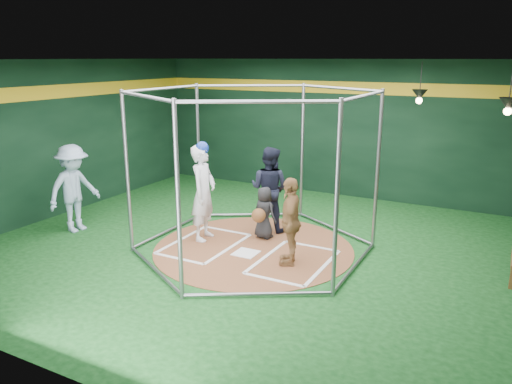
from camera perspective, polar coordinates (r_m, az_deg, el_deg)
The scene contains 13 objects.
room_shell at distance 9.10m, azimuth -0.27°, elevation 3.84°, with size 10.10×9.10×3.53m.
clay_disc at distance 9.59m, azimuth -0.28°, elevation -6.46°, with size 3.80×3.80×0.01m, color brown.
home_plate at distance 9.34m, azimuth -1.15°, elevation -6.99°, with size 0.43×0.43×0.01m, color white.
batter_box_left at distance 9.85m, azimuth -5.88°, elevation -5.89°, with size 1.17×1.77×0.01m.
batter_box_right at distance 9.00m, azimuth 4.35°, elevation -7.93°, with size 1.17×1.77×0.01m.
batting_cage at distance 9.15m, azimuth -0.29°, elevation 2.27°, with size 4.05×4.67×3.00m.
pendant_lamp_near at distance 11.67m, azimuth 18.18°, elevation 10.49°, with size 0.34×0.34×0.90m.
pendant_lamp_far at distance 9.90m, azimuth 26.90°, elevation 8.92°, with size 0.34×0.34×0.90m.
batter_figure at distance 9.84m, azimuth -6.04°, elevation 0.04°, with size 0.56×0.75×1.97m.
visitor_leopard at distance 8.68m, azimuth 3.97°, elevation -3.34°, with size 0.91×0.38×1.56m, color tan.
catcher_figure at distance 9.94m, azimuth 0.89°, elevation -2.40°, with size 0.58×0.61×1.05m.
umpire at distance 10.37m, azimuth 1.54°, elevation 0.37°, with size 0.86×0.67×1.77m, color black.
bystander_blue at distance 10.97m, azimuth -20.12°, elevation 0.38°, with size 1.18×0.68×1.83m, color #9EB6D1.
Camera 1 is at (4.21, -7.86, 3.54)m, focal length 35.00 mm.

